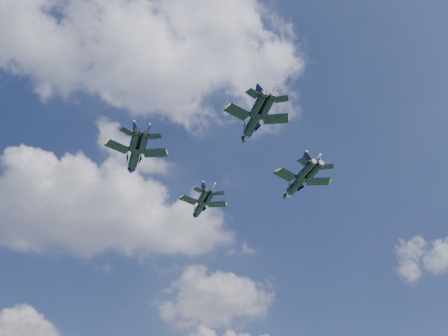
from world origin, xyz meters
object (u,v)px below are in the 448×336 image
(jet_left, at_px, (135,157))
(jet_slot, at_px, (252,124))
(jet_lead, at_px, (200,207))
(jet_right, at_px, (296,184))

(jet_left, xyz_separation_m, jet_slot, (21.04, -11.51, 1.66))
(jet_lead, height_order, jet_slot, jet_slot)
(jet_right, bearing_deg, jet_left, -176.95)
(jet_left, bearing_deg, jet_slot, -36.76)
(jet_slot, bearing_deg, jet_right, 48.31)
(jet_lead, bearing_deg, jet_left, -138.21)
(jet_left, height_order, jet_right, jet_right)
(jet_left, bearing_deg, jet_lead, 42.56)
(jet_left, distance_m, jet_right, 36.47)
(jet_lead, relative_size, jet_left, 0.92)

